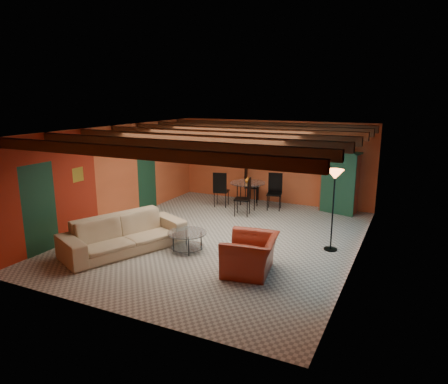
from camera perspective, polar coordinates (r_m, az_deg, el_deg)
The scene contains 11 objects.
room at distance 9.86m, azimuth -0.23°, elevation 6.75°, with size 6.52×8.01×2.71m.
sofa at distance 9.65m, azimuth -13.77°, elevation -5.71°, with size 2.79×1.09×0.81m, color tan.
armchair at distance 8.33m, azimuth 3.73°, elevation -8.70°, with size 1.16×1.01×0.75m, color maroon.
coffee_table at distance 9.46m, azimuth -5.15°, elevation -6.90°, with size 0.90×0.90×0.46m, color white, non-canonical shape.
dining_table at distance 12.89m, azimuth 3.30°, elevation 0.24°, with size 2.20×2.20×1.14m, color silver, non-canonical shape.
armoire at distance 12.84m, azimuth 15.82°, elevation 1.21°, with size 1.03×0.51×1.80m, color brown.
floor_lamp at distance 9.59m, azimuth 14.97°, elevation -2.49°, with size 0.39×0.39×1.91m, color black, non-canonical shape.
ceiling_fan at distance 9.76m, azimuth -0.51°, elevation 6.68°, with size 1.50×1.50×0.44m, color #472614, non-canonical shape.
painting at distance 13.80m, azimuth 3.41°, elevation 5.68°, with size 1.05×0.03×0.65m, color black.
potted_plant at distance 12.66m, azimuth 16.15°, elevation 6.34°, with size 0.46×0.40×0.51m, color #26661E.
vase at distance 12.75m, azimuth 3.34°, elevation 3.14°, with size 0.17×0.17×0.18m, color orange.
Camera 1 is at (4.28, -8.70, 3.51)m, focal length 32.71 mm.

